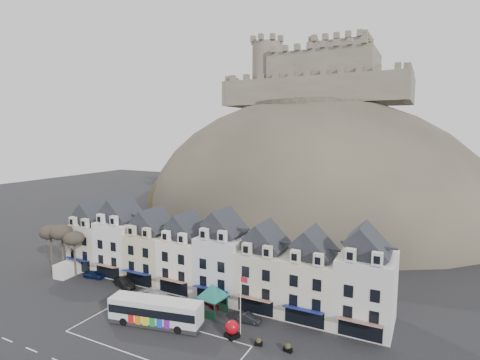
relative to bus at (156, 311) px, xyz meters
name	(u,v)px	position (x,y,z in m)	size (l,w,h in m)	color
ground	(135,339)	(0.08, -3.86, -1.89)	(300.00, 300.00, 0.00)	black
coach_bay_markings	(156,339)	(2.08, -2.61, -1.89)	(22.00, 7.50, 0.01)	silver
townhouse_terrace	(207,257)	(0.22, 12.11, 3.41)	(54.40, 9.35, 11.80)	beige
castle_hill	(311,219)	(1.33, 65.10, -1.78)	(100.00, 76.00, 68.00)	#343028
castle	(319,76)	(0.58, 72.08, 38.30)	(50.20, 22.20, 22.00)	#63574B
tree_left_far	(50,232)	(-28.92, 6.64, 5.01)	(3.61, 3.61, 8.24)	#3B3426
tree_left_mid	(62,233)	(-25.92, 6.64, 5.35)	(3.78, 3.78, 8.64)	#3B3426
tree_left_near	(74,239)	(-22.92, 6.64, 4.66)	(3.43, 3.43, 7.84)	#3B3426
bus	(156,311)	(0.00, 0.00, 0.00)	(12.44, 5.21, 3.42)	#262628
bus_shelter	(213,291)	(5.08, 5.64, 1.45)	(6.73, 6.73, 4.31)	black
red_buoy	(232,329)	(10.08, 1.83, -0.80)	(1.88, 1.88, 2.13)	black
flagpole	(241,300)	(10.75, 2.88, 2.47)	(1.09, 0.26, 7.63)	silver
white_van	(70,268)	(-24.26, 6.63, -0.69)	(2.72, 5.43, 2.40)	white
planter_west	(288,348)	(17.08, 2.03, -1.41)	(1.06, 0.69, 0.99)	black
planter_east	(259,342)	(13.64, 1.66, -1.46)	(0.97, 0.64, 0.89)	black
car_navy	(94,274)	(-19.33, 7.39, -1.26)	(1.48, 3.69, 1.26)	#0C183F
car_black	(124,283)	(-11.99, 6.84, -1.11)	(1.65, 4.72, 1.56)	black
car_silver	(151,294)	(-5.52, 5.64, -1.26)	(2.11, 4.49, 1.27)	#ACAEB3
car_white	(160,296)	(-3.94, 5.64, -1.20)	(1.93, 4.74, 1.38)	silver
car_maroon	(212,300)	(3.50, 7.94, -1.19)	(1.65, 4.10, 1.40)	#610514
car_charcoal	(247,318)	(10.08, 5.87, -1.28)	(1.30, 3.72, 1.23)	black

